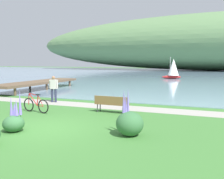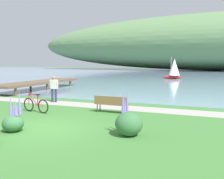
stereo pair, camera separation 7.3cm
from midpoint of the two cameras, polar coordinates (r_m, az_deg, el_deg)
The scene contains 11 objects.
ground_plane at distance 10.37m, azimuth -15.04°, elevation -8.52°, with size 200.00×200.00×0.00m, color #3D7533.
bay_water at distance 55.41m, azimuth 15.83°, elevation 3.43°, with size 180.00×80.00×0.04m, color #7A99B2.
distant_hillside at distance 80.30m, azimuth 22.40°, elevation 9.97°, with size 116.11×28.00×16.60m, color #567A4C.
shoreline_path at distance 14.88m, azimuth -2.48°, elevation -3.78°, with size 60.00×1.50×0.01m, color #A39E93.
park_bench_near_camera at distance 12.85m, azimuth 0.01°, elevation -3.06°, with size 1.81×0.52×0.88m.
bicycle_leaning_near_bench at distance 13.60m, azimuth -16.83°, elevation -3.34°, with size 1.76×0.31×1.01m.
person_at_shoreline at distance 16.58m, azimuth -12.98°, elevation 0.50°, with size 0.60×0.28×1.71m.
echium_bush_closest_to_camera at distance 10.18m, azimuth -21.36°, elevation -6.81°, with size 0.80×0.80×1.55m.
echium_bush_mid_cluster at distance 8.98m, azimuth 4.07°, elevation -7.61°, with size 0.99×0.99×1.67m.
sailboat_mid_bay at distance 39.27m, azimuth 13.98°, elevation 4.68°, with size 2.93×2.03×3.32m.
pier_dock at distance 24.37m, azimuth -16.27°, elevation 1.55°, with size 2.40×10.00×0.80m.
Camera 2 is at (6.15, -7.94, 2.63)m, focal length 40.17 mm.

